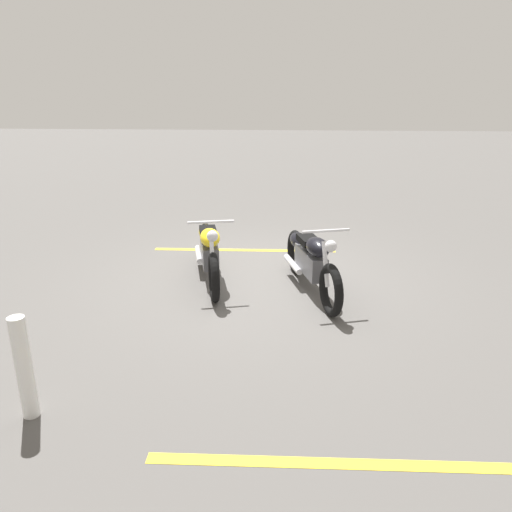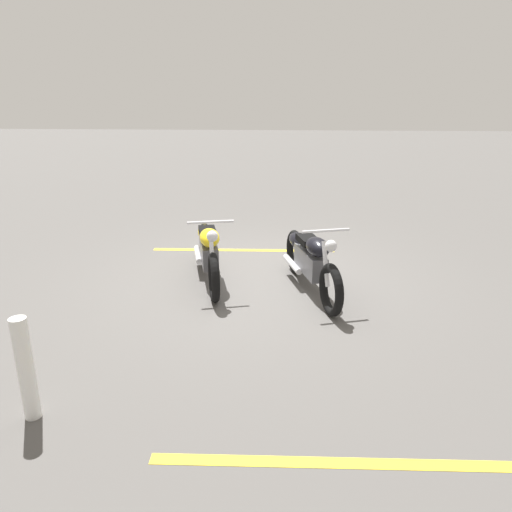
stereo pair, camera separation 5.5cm
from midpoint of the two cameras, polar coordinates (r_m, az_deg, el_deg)
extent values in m
plane|color=#514F4C|center=(7.35, 0.69, -2.72)|extent=(60.00, 60.00, 0.00)
torus|color=black|center=(6.52, -4.66, -2.48)|extent=(0.68, 0.26, 0.67)
torus|color=black|center=(7.99, -5.62, 1.49)|extent=(0.68, 0.26, 0.67)
cube|color=#59595E|center=(7.27, -5.24, 0.47)|extent=(0.87, 0.41, 0.32)
ellipsoid|color=yellow|center=(6.92, -5.14, 2.14)|extent=(0.57, 0.39, 0.24)
ellipsoid|color=yellow|center=(7.77, -5.59, 2.74)|extent=(0.60, 0.36, 0.22)
cube|color=black|center=(7.31, -5.38, 2.87)|extent=(0.48, 0.34, 0.09)
cylinder|color=silver|center=(6.64, -4.89, 0.32)|extent=(0.27, 0.12, 0.56)
cylinder|color=silver|center=(6.57, -5.03, 3.97)|extent=(0.18, 0.61, 0.04)
sphere|color=silver|center=(6.42, -4.85, 2.32)|extent=(0.15, 0.15, 0.15)
cylinder|color=silver|center=(7.69, -6.47, 0.19)|extent=(0.70, 0.25, 0.09)
torus|color=black|center=(6.16, 8.96, -3.93)|extent=(0.67, 0.29, 0.67)
torus|color=black|center=(7.55, 4.85, 0.49)|extent=(0.67, 0.29, 0.67)
cube|color=#59595E|center=(6.86, 6.59, -0.69)|extent=(0.87, 0.44, 0.32)
ellipsoid|color=black|center=(6.52, 7.42, 1.03)|extent=(0.58, 0.41, 0.24)
ellipsoid|color=black|center=(7.33, 5.25, 1.78)|extent=(0.60, 0.38, 0.22)
cube|color=black|center=(6.89, 6.34, 1.85)|extent=(0.49, 0.35, 0.09)
cylinder|color=silver|center=(6.27, 8.35, -0.94)|extent=(0.27, 0.13, 0.56)
cylinder|color=silver|center=(6.19, 8.37, 2.91)|extent=(0.20, 0.61, 0.04)
sphere|color=silver|center=(6.05, 8.95, 1.13)|extent=(0.15, 0.15, 0.15)
cylinder|color=silver|center=(7.23, 4.51, -0.94)|extent=(0.70, 0.28, 0.09)
cylinder|color=white|center=(4.63, -25.04, -11.71)|extent=(0.14, 0.14, 0.94)
cube|color=yellow|center=(8.69, -1.14, 0.70)|extent=(0.22, 3.20, 0.01)
cube|color=yellow|center=(4.09, 12.06, -22.57)|extent=(0.22, 3.20, 0.01)
camera|label=1|loc=(0.03, 90.25, -0.08)|focal=34.41mm
camera|label=2|loc=(0.03, -89.75, 0.08)|focal=34.41mm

